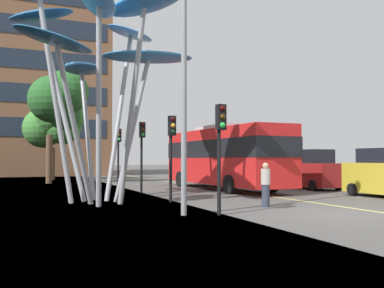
{
  "coord_description": "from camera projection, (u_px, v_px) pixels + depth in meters",
  "views": [
    {
      "loc": [
        -9.5,
        -11.4,
        1.74
      ],
      "look_at": [
        -1.39,
        8.86,
        2.5
      ],
      "focal_mm": 41.09,
      "sensor_mm": 36.0,
      "label": 1
    }
  ],
  "objects": [
    {
      "name": "backdrop_building",
      "position": [
        11.0,
        54.0,
        49.31
      ],
      "size": [
        20.09,
        13.84,
        27.07
      ],
      "color": "brown",
      "rests_on": "ground"
    },
    {
      "name": "traffic_light_island_mid",
      "position": [
        142.0,
        142.0,
        22.77
      ],
      "size": [
        0.28,
        0.42,
        3.67
      ],
      "color": "black",
      "rests_on": "ground"
    },
    {
      "name": "tree_pavement_far",
      "position": [
        57.0,
        120.0,
        36.92
      ],
      "size": [
        5.15,
        4.8,
        7.3
      ],
      "color": "brown",
      "rests_on": "ground"
    },
    {
      "name": "traffic_light_opposite",
      "position": [
        119.0,
        145.0,
        26.81
      ],
      "size": [
        0.28,
        0.42,
        3.6
      ],
      "color": "black",
      "rests_on": "ground"
    },
    {
      "name": "leaf_sculpture",
      "position": [
        96.0,
        43.0,
        18.14
      ],
      "size": [
        8.39,
        9.38,
        9.09
      ],
      "color": "#9EA0A5",
      "rests_on": "ground"
    },
    {
      "name": "red_bus",
      "position": [
        224.0,
        155.0,
        25.33
      ],
      "size": [
        3.15,
        11.12,
        3.68
      ],
      "color": "red",
      "rests_on": "ground"
    },
    {
      "name": "traffic_light_kerb_near",
      "position": [
        220.0,
        135.0,
        13.69
      ],
      "size": [
        0.28,
        0.42,
        3.45
      ],
      "color": "black",
      "rests_on": "ground"
    },
    {
      "name": "car_side_street",
      "position": [
        247.0,
        168.0,
        32.18
      ],
      "size": [
        2.02,
        4.54,
        2.28
      ],
      "color": "navy",
      "rests_on": "ground"
    },
    {
      "name": "tree_pavement_near",
      "position": [
        60.0,
        100.0,
        31.68
      ],
      "size": [
        4.25,
        4.62,
        8.18
      ],
      "color": "brown",
      "rests_on": "ground"
    },
    {
      "name": "street_lamp",
      "position": [
        195.0,
        42.0,
        13.93
      ],
      "size": [
        1.76,
        0.44,
        8.71
      ],
      "color": "gray",
      "rests_on": "ground"
    },
    {
      "name": "pedestrian",
      "position": [
        266.0,
        185.0,
        16.01
      ],
      "size": [
        0.34,
        0.34,
        1.62
      ],
      "color": "#2D3342",
      "rests_on": "ground"
    },
    {
      "name": "ground",
      "position": [
        317.0,
        216.0,
        13.78
      ],
      "size": [
        120.0,
        240.0,
        0.1
      ],
      "color": "#54514F"
    },
    {
      "name": "car_parked_far",
      "position": [
        311.0,
        171.0,
        25.66
      ],
      "size": [
        1.94,
        4.13,
        2.3
      ],
      "color": "maroon",
      "rests_on": "ground"
    },
    {
      "name": "traffic_light_kerb_far",
      "position": [
        172.0,
        140.0,
        17.81
      ],
      "size": [
        0.28,
        0.42,
        3.5
      ],
      "color": "black",
      "rests_on": "ground"
    }
  ]
}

